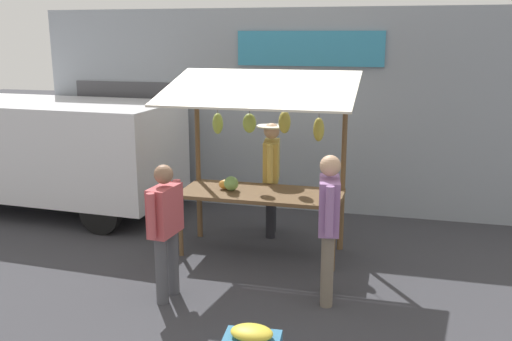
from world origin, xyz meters
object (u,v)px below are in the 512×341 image
parked_van (41,146)px  vendor_with_sunhat (271,169)px  market_stall (261,144)px  shopper_with_ponytail (329,218)px  shopper_with_shopping_bag (166,223)px

parked_van → vendor_with_sunhat: bearing=178.7°
market_stall → parked_van: 4.29m
shopper_with_ponytail → shopper_with_shopping_bag: 1.83m
vendor_with_sunhat → shopper_with_shopping_bag: size_ratio=1.08×
vendor_with_sunhat → market_stall: bearing=-7.6°
shopper_with_ponytail → parked_van: 5.71m
vendor_with_sunhat → parked_van: bearing=-103.3°
shopper_with_shopping_bag → parked_van: 4.37m
shopper_with_shopping_bag → vendor_with_sunhat: bearing=-10.5°
market_stall → vendor_with_sunhat: (0.02, -0.72, -0.52)m
vendor_with_sunhat → shopper_with_ponytail: bearing=20.1°
shopper_with_ponytail → parked_van: size_ratio=0.38×
shopper_with_ponytail → parked_van: parked_van is taller
market_stall → shopper_with_ponytail: size_ratio=1.47×
vendor_with_sunhat → parked_van: size_ratio=0.38×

